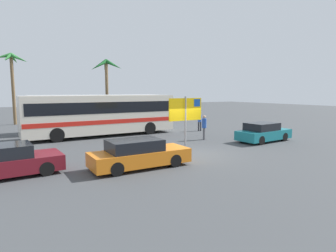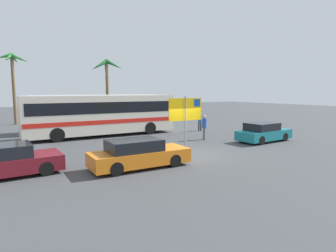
# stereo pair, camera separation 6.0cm
# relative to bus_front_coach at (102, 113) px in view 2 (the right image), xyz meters

# --- Properties ---
(ground) EXTENTS (120.00, 120.00, 0.00)m
(ground) POSITION_rel_bus_front_coach_xyz_m (2.18, -9.05, -1.78)
(ground) COLOR #424447
(bus_front_coach) EXTENTS (11.57, 2.59, 3.17)m
(bus_front_coach) POSITION_rel_bus_front_coach_xyz_m (0.00, 0.00, 0.00)
(bus_front_coach) COLOR silver
(bus_front_coach) RESTS_ON ground
(bus_rear_coach) EXTENTS (11.57, 2.59, 3.17)m
(bus_rear_coach) POSITION_rel_bus_front_coach_xyz_m (0.85, 3.74, 0.00)
(bus_rear_coach) COLOR white
(bus_rear_coach) RESTS_ON ground
(ferry_sign) EXTENTS (2.20, 0.12, 3.20)m
(ferry_sign) POSITION_rel_bus_front_coach_xyz_m (2.37, -8.08, 0.54)
(ferry_sign) COLOR gray
(ferry_sign) RESTS_ON ground
(car_orange) EXTENTS (4.60, 1.74, 1.32)m
(car_orange) POSITION_rel_bus_front_coach_xyz_m (-1.60, -10.02, -1.15)
(car_orange) COLOR orange
(car_orange) RESTS_ON ground
(car_teal) EXTENTS (4.24, 1.93, 1.32)m
(car_teal) POSITION_rel_bus_front_coach_xyz_m (8.81, -8.28, -1.15)
(car_teal) COLOR #19757F
(car_teal) RESTS_ON ground
(car_maroon) EXTENTS (4.05, 2.02, 1.32)m
(car_maroon) POSITION_rel_bus_front_coach_xyz_m (-6.75, -8.42, -1.15)
(car_maroon) COLOR maroon
(car_maroon) RESTS_ON ground
(pedestrian_near_sign) EXTENTS (0.32, 0.32, 1.66)m
(pedestrian_near_sign) POSITION_rel_bus_front_coach_xyz_m (8.29, -1.71, -0.80)
(pedestrian_near_sign) COLOR #2D2D33
(pedestrian_near_sign) RESTS_ON ground
(pedestrian_crossing_lot) EXTENTS (0.32, 0.32, 1.78)m
(pedestrian_crossing_lot) POSITION_rel_bus_front_coach_xyz_m (5.73, -5.56, -0.73)
(pedestrian_crossing_lot) COLOR #4C4C51
(pedestrian_crossing_lot) RESTS_ON ground
(palm_tree_seaside) EXTENTS (3.31, 3.41, 6.84)m
(palm_tree_seaside) POSITION_rel_bus_front_coach_xyz_m (3.15, 7.73, 3.63)
(palm_tree_seaside) COLOR brown
(palm_tree_seaside) RESTS_ON ground
(palm_tree_inland) EXTENTS (3.27, 3.21, 7.41)m
(palm_tree_inland) POSITION_rel_bus_front_coach_xyz_m (-5.38, 12.21, 4.20)
(palm_tree_inland) COLOR brown
(palm_tree_inland) RESTS_ON ground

